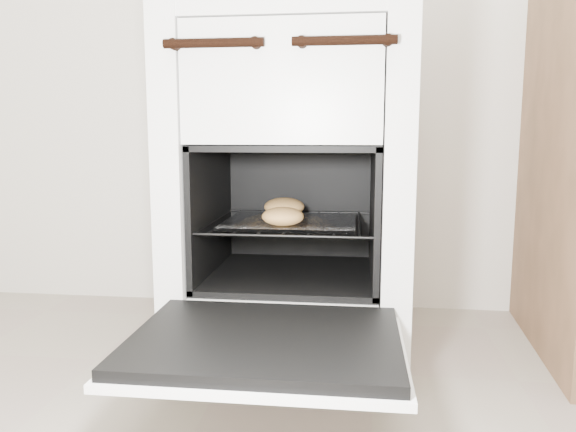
% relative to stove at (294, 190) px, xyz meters
% --- Properties ---
extents(stove, '(0.55, 0.61, 0.84)m').
position_rel_stove_xyz_m(stove, '(0.00, 0.00, 0.00)').
color(stove, white).
rests_on(stove, ground).
extents(oven_door, '(0.49, 0.38, 0.03)m').
position_rel_stove_xyz_m(oven_door, '(0.00, -0.46, -0.23)').
color(oven_door, black).
rests_on(oven_door, stove).
extents(oven_rack, '(0.40, 0.38, 0.01)m').
position_rel_stove_xyz_m(oven_rack, '(0.00, -0.06, -0.07)').
color(oven_rack, black).
rests_on(oven_rack, stove).
extents(foil_sheet, '(0.31, 0.27, 0.01)m').
position_rel_stove_xyz_m(foil_sheet, '(0.00, -0.08, -0.07)').
color(foil_sheet, silver).
rests_on(foil_sheet, oven_rack).
extents(baked_rolls, '(0.14, 0.27, 0.05)m').
position_rel_stove_xyz_m(baked_rolls, '(-0.02, -0.09, -0.04)').
color(baked_rolls, tan).
rests_on(baked_rolls, foil_sheet).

